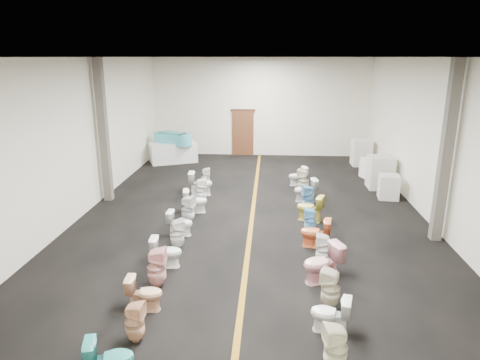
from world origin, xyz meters
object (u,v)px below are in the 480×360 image
(toilet_left_8, at_px, (195,201))
(toilet_left_9, at_px, (201,191))
(appliance_crate_d, at_px, (361,153))
(toilet_right_10, at_px, (304,181))
(bathtub, at_px, (173,138))
(appliance_crate_b, at_px, (380,172))
(toilet_right_7, at_px, (310,208))
(toilet_left_1, at_px, (135,322))
(toilet_left_2, at_px, (145,293))
(toilet_left_10, at_px, (201,183))
(toilet_right_6, at_px, (310,221))
(toilet_left_0, at_px, (110,359))
(toilet_left_3, at_px, (157,268))
(appliance_crate_c, at_px, (371,168))
(toilet_left_11, at_px, (206,177))
(toilet_right_9, at_px, (305,190))
(toilet_right_8, at_px, (308,198))
(appliance_crate_a, at_px, (389,187))
(toilet_right_5, at_px, (315,233))
(display_table, at_px, (173,152))
(toilet_right_11, at_px, (298,176))
(toilet_right_2, at_px, (331,289))
(toilet_left_4, at_px, (166,252))
(toilet_left_5, at_px, (177,234))
(toilet_right_4, at_px, (323,249))
(toilet_left_6, at_px, (180,223))
(toilet_left_7, at_px, (188,210))
(toilet_right_1, at_px, (330,314))
(toilet_right_0, at_px, (336,348))
(toilet_right_3, at_px, (322,263))

(toilet_left_8, distance_m, toilet_left_9, 0.89)
(appliance_crate_d, relative_size, toilet_right_10, 1.32)
(bathtub, distance_m, appliance_crate_b, 8.84)
(bathtub, xyz_separation_m, toilet_right_7, (5.43, -6.71, -0.68))
(toilet_left_1, bearing_deg, toilet_left_2, 9.87)
(toilet_left_8, relative_size, toilet_left_10, 0.90)
(toilet_left_2, relative_size, toilet_right_6, 0.95)
(toilet_left_0, relative_size, toilet_left_3, 0.82)
(appliance_crate_c, bearing_deg, toilet_left_11, -165.21)
(toilet_right_9, bearing_deg, toilet_right_8, -9.92)
(appliance_crate_a, height_order, toilet_right_5, appliance_crate_a)
(toilet_left_1, height_order, toilet_left_2, toilet_left_1)
(display_table, relative_size, toilet_right_11, 2.91)
(toilet_left_8, xyz_separation_m, toilet_left_10, (-0.11, 1.70, 0.04))
(appliance_crate_a, distance_m, toilet_right_2, 7.16)
(toilet_right_10, distance_m, toilet_right_11, 0.90)
(toilet_left_2, bearing_deg, toilet_left_4, -3.00)
(toilet_left_4, distance_m, toilet_right_6, 3.95)
(toilet_left_2, distance_m, toilet_left_5, 2.64)
(toilet_left_3, height_order, toilet_right_4, toilet_left_3)
(bathtub, distance_m, toilet_right_11, 6.22)
(appliance_crate_c, bearing_deg, toilet_left_9, -150.86)
(toilet_left_3, height_order, toilet_right_7, toilet_left_3)
(bathtub, bearing_deg, toilet_right_2, -42.17)
(toilet_left_6, bearing_deg, toilet_right_10, -39.25)
(toilet_left_0, xyz_separation_m, toilet_right_4, (3.46, 3.84, 0.02))
(toilet_right_11, bearing_deg, appliance_crate_d, 120.76)
(toilet_left_10, height_order, toilet_right_7, toilet_left_10)
(appliance_crate_c, bearing_deg, display_table, 166.44)
(toilet_right_8, bearing_deg, toilet_left_0, -33.58)
(toilet_left_9, bearing_deg, display_table, 5.68)
(toilet_right_11, bearing_deg, display_table, -138.42)
(toilet_left_7, xyz_separation_m, toilet_left_11, (-0.03, 3.53, -0.06))
(toilet_left_9, bearing_deg, toilet_left_7, 161.94)
(toilet_left_6, height_order, toilet_left_8, toilet_left_8)
(bathtub, distance_m, toilet_left_7, 7.45)
(toilet_left_0, xyz_separation_m, toilet_right_2, (3.40, 2.10, 0.05))
(toilet_left_4, distance_m, toilet_right_9, 5.84)
(toilet_left_0, xyz_separation_m, toilet_right_6, (3.32, 5.59, 0.01))
(toilet_right_10, bearing_deg, toilet_right_1, 21.46)
(toilet_right_2, bearing_deg, toilet_right_11, -157.78)
(toilet_left_2, bearing_deg, toilet_right_0, -116.06)
(toilet_left_6, bearing_deg, toilet_left_5, -170.70)
(toilet_left_5, distance_m, toilet_left_10, 4.23)
(toilet_left_6, relative_size, toilet_left_9, 0.83)
(toilet_right_3, xyz_separation_m, toilet_right_9, (0.05, 5.18, -0.04))
(toilet_right_6, bearing_deg, toilet_right_2, 4.01)
(appliance_crate_a, bearing_deg, toilet_right_0, -109.26)
(toilet_left_1, bearing_deg, toilet_left_9, 3.74)
(appliance_crate_c, xyz_separation_m, toilet_left_8, (-6.11, -4.29, -0.02))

